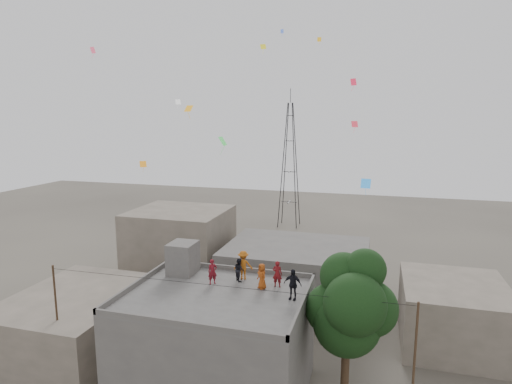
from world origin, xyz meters
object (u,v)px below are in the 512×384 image
person_dark_adult (293,284)px  transmission_tower (290,165)px  person_red_adult (277,274)px  tree (351,306)px  stair_head_box (183,258)px

person_dark_adult → transmission_tower: bearing=109.6°
person_red_adult → tree: bearing=162.8°
stair_head_box → tree: size_ratio=0.22×
tree → person_dark_adult: (-3.12, -0.00, 0.85)m
stair_head_box → person_dark_adult: 7.72m
stair_head_box → person_dark_adult: (7.45, -2.01, -0.15)m
tree → transmission_tower: bearing=106.1°
transmission_tower → person_dark_adult: size_ratio=11.73×
stair_head_box → transmission_tower: transmission_tower is taller
stair_head_box → person_red_adult: 6.28m
stair_head_box → person_red_adult: size_ratio=1.28×
person_red_adult → stair_head_box: bearing=-3.0°
transmission_tower → person_red_adult: 38.63m
person_red_adult → transmission_tower: bearing=-77.7°
tree → person_red_adult: size_ratio=5.82×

